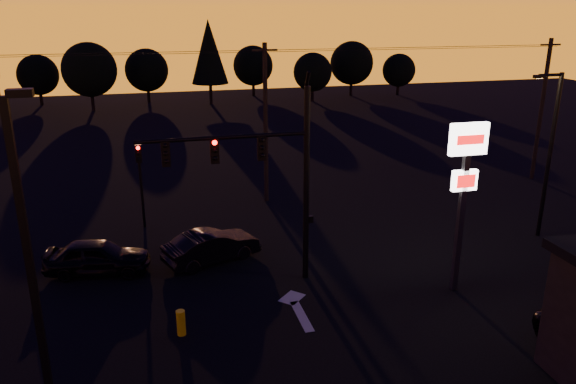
% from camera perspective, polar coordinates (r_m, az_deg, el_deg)
% --- Properties ---
extents(ground, '(120.00, 120.00, 0.00)m').
position_cam_1_polar(ground, '(20.25, 0.79, -14.08)').
color(ground, black).
rests_on(ground, ground).
extents(lane_arrow, '(1.20, 3.10, 0.01)m').
position_cam_1_polar(lane_arrow, '(21.73, 0.92, -11.61)').
color(lane_arrow, beige).
rests_on(lane_arrow, ground).
extents(traffic_signal_mast, '(6.79, 0.52, 8.58)m').
position_cam_1_polar(traffic_signal_mast, '(21.77, -2.15, 2.55)').
color(traffic_signal_mast, black).
rests_on(traffic_signal_mast, ground).
extents(secondary_signal, '(0.30, 0.31, 4.35)m').
position_cam_1_polar(secondary_signal, '(29.10, -14.78, 1.79)').
color(secondary_signal, black).
rests_on(secondary_signal, ground).
extents(parking_lot_light, '(1.25, 0.30, 9.14)m').
position_cam_1_polar(parking_lot_light, '(14.91, -24.93, -5.51)').
color(parking_lot_light, black).
rests_on(parking_lot_light, ground).
extents(pylon_sign, '(1.50, 0.28, 6.80)m').
position_cam_1_polar(pylon_sign, '(22.16, 17.56, 1.91)').
color(pylon_sign, black).
rests_on(pylon_sign, ground).
extents(streetlight, '(1.55, 0.35, 8.00)m').
position_cam_1_polar(streetlight, '(29.38, 24.99, 3.97)').
color(streetlight, black).
rests_on(streetlight, ground).
extents(utility_pole_1, '(1.40, 0.26, 9.00)m').
position_cam_1_polar(utility_pole_1, '(31.79, -2.29, 6.98)').
color(utility_pole_1, black).
rests_on(utility_pole_1, ground).
extents(utility_pole_2, '(1.40, 0.26, 9.00)m').
position_cam_1_polar(utility_pole_2, '(39.60, 24.34, 7.65)').
color(utility_pole_2, black).
rests_on(utility_pole_2, ground).
extents(power_wires, '(36.00, 1.22, 0.07)m').
position_cam_1_polar(power_wires, '(31.25, -2.38, 14.15)').
color(power_wires, black).
rests_on(power_wires, ground).
extents(bollard, '(0.31, 0.31, 0.92)m').
position_cam_1_polar(bollard, '(20.25, -10.81, -12.92)').
color(bollard, '#D2C207').
rests_on(bollard, ground).
extents(tree_1, '(4.54, 4.54, 5.71)m').
position_cam_1_polar(tree_1, '(70.82, -24.06, 10.81)').
color(tree_1, black).
rests_on(tree_1, ground).
extents(tree_2, '(5.77, 5.78, 7.26)m').
position_cam_1_polar(tree_2, '(65.04, -19.54, 11.63)').
color(tree_2, black).
rests_on(tree_2, ground).
extents(tree_3, '(4.95, 4.95, 6.22)m').
position_cam_1_polar(tree_3, '(68.85, -14.16, 11.91)').
color(tree_3, black).
rests_on(tree_3, ground).
extents(tree_4, '(4.18, 4.18, 9.50)m').
position_cam_1_polar(tree_4, '(66.09, -8.03, 13.93)').
color(tree_4, black).
rests_on(tree_4, ground).
extents(tree_5, '(4.95, 4.95, 6.22)m').
position_cam_1_polar(tree_5, '(72.11, -3.57, 12.69)').
color(tree_5, black).
rests_on(tree_5, ground).
extents(tree_6, '(4.54, 4.54, 5.71)m').
position_cam_1_polar(tree_6, '(67.77, 2.52, 12.07)').
color(tree_6, black).
rests_on(tree_6, ground).
extents(tree_7, '(5.36, 5.36, 6.74)m').
position_cam_1_polar(tree_7, '(72.46, 6.49, 12.88)').
color(tree_7, black).
rests_on(tree_7, ground).
extents(tree_8, '(4.12, 4.12, 5.19)m').
position_cam_1_polar(tree_8, '(73.97, 11.19, 12.04)').
color(tree_8, black).
rests_on(tree_8, ground).
extents(car_left, '(4.59, 2.50, 1.48)m').
position_cam_1_polar(car_left, '(25.31, -18.78, -6.25)').
color(car_left, black).
rests_on(car_left, ground).
extents(car_mid, '(4.58, 3.00, 1.42)m').
position_cam_1_polar(car_mid, '(25.29, -7.74, -5.48)').
color(car_mid, black).
rests_on(car_mid, ground).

